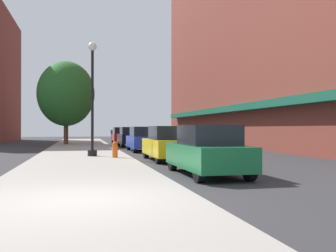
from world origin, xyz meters
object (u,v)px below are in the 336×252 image
at_px(tree_near, 66,94).
at_px(car_yellow, 168,144).
at_px(car_blue, 143,139).
at_px(car_red, 121,135).
at_px(lamppost, 92,97).
at_px(parking_meter_near, 112,137).
at_px(fire_hydrant, 115,149).
at_px(car_black, 130,137).
at_px(car_green, 207,151).

bearing_deg(tree_near, car_yellow, -72.72).
xyz_separation_m(tree_near, car_blue, (5.39, -9.97, -3.85)).
height_order(car_blue, car_red, same).
relative_size(lamppost, parking_meter_near, 4.50).
height_order(tree_near, car_yellow, tree_near).
height_order(fire_hydrant, car_black, car_black).
distance_m(lamppost, tree_near, 15.29).
height_order(car_black, car_red, same).
xyz_separation_m(parking_meter_near, car_blue, (1.95, -1.94, -0.14)).
distance_m(tree_near, car_green, 24.02).
bearing_deg(fire_hydrant, car_black, 79.60).
bearing_deg(tree_near, lamppost, -82.84).
relative_size(lamppost, car_black, 1.37).
bearing_deg(car_black, tree_near, 152.02).
relative_size(lamppost, car_yellow, 1.37).
relative_size(fire_hydrant, car_red, 0.18).
xyz_separation_m(fire_hydrant, car_yellow, (2.44, -0.98, 0.29)).
bearing_deg(fire_hydrant, car_blue, 69.12).
relative_size(tree_near, car_red, 1.74).
bearing_deg(car_yellow, car_black, 89.10).
xyz_separation_m(tree_near, car_red, (5.39, 4.15, -3.85)).
relative_size(parking_meter_near, car_green, 0.30).
relative_size(tree_near, car_green, 1.74).
relative_size(fire_hydrant, tree_near, 0.11).
height_order(tree_near, car_blue, tree_near).
height_order(car_yellow, car_red, same).
xyz_separation_m(fire_hydrant, car_green, (2.44, -6.74, 0.29)).
distance_m(fire_hydrant, car_yellow, 2.64).
distance_m(car_green, car_yellow, 5.75).
distance_m(fire_hydrant, car_red, 20.65).
height_order(parking_meter_near, car_green, car_green).
bearing_deg(car_black, car_blue, -88.19).
distance_m(fire_hydrant, parking_meter_near, 8.35).
relative_size(car_green, car_yellow, 1.00).
xyz_separation_m(lamppost, tree_near, (-1.90, 15.10, 1.46)).
bearing_deg(car_yellow, car_red, 89.10).
distance_m(fire_hydrant, car_green, 7.17).
relative_size(tree_near, car_black, 1.74).
bearing_deg(car_yellow, fire_hydrant, 157.09).
xyz_separation_m(lamppost, car_green, (3.50, -7.99, -2.39)).
bearing_deg(parking_meter_near, lamppost, -102.32).
bearing_deg(parking_meter_near, car_yellow, -78.17).
height_order(tree_near, car_green, tree_near).
bearing_deg(car_blue, tree_near, 118.33).
relative_size(fire_hydrant, car_yellow, 0.18).
height_order(fire_hydrant, tree_near, tree_near).
height_order(lamppost, car_red, lamppost).
relative_size(fire_hydrant, car_blue, 0.18).
relative_size(car_green, car_black, 1.00).
bearing_deg(lamppost, car_black, 73.78).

